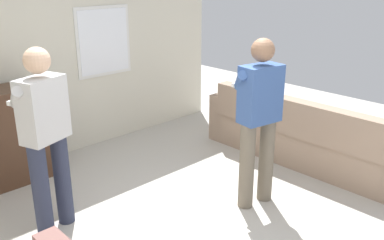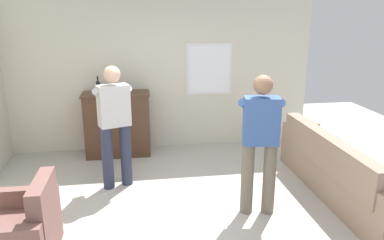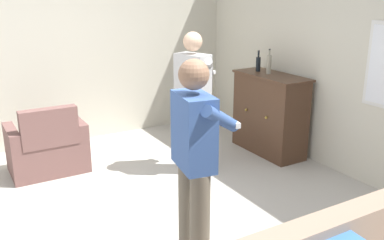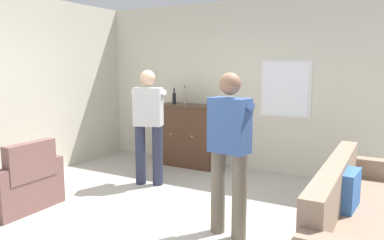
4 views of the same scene
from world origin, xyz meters
name	(u,v)px [view 1 (image 1 of 4)]	position (x,y,z in m)	size (l,w,h in m)	color
wall_back_with_window	(45,46)	(0.02, 2.66, 1.40)	(5.20, 0.15, 2.80)	beige
couch	(299,138)	(2.04, 0.35, 0.32)	(0.57, 2.60, 0.84)	gray
person_standing_left	(45,133)	(-0.79, 1.10, 0.94)	(0.53, 0.52, 1.68)	#282D42
person_standing_right	(258,116)	(0.90, 0.13, 0.94)	(0.55, 0.50, 1.68)	#6B6051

